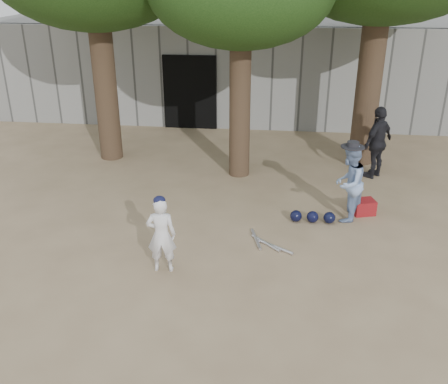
# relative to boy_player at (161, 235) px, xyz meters

# --- Properties ---
(ground) EXTENTS (70.00, 70.00, 0.00)m
(ground) POSITION_rel_boy_player_xyz_m (0.28, 0.09, -0.64)
(ground) COLOR #937C5E
(ground) RESTS_ON ground
(boy_player) EXTENTS (0.50, 0.35, 1.28)m
(boy_player) POSITION_rel_boy_player_xyz_m (0.00, 0.00, 0.00)
(boy_player) COLOR silver
(boy_player) RESTS_ON ground
(spectator_blue) EXTENTS (0.84, 0.92, 1.53)m
(spectator_blue) POSITION_rel_boy_player_xyz_m (3.16, 2.18, 0.12)
(spectator_blue) COLOR #86A1CF
(spectator_blue) RESTS_ON ground
(spectator_dark) EXTENTS (0.97, 1.01, 1.69)m
(spectator_dark) POSITION_rel_boy_player_xyz_m (4.06, 4.50, 0.20)
(spectator_dark) COLOR black
(spectator_dark) RESTS_ON ground
(red_bag) EXTENTS (0.49, 0.42, 0.30)m
(red_bag) POSITION_rel_boy_player_xyz_m (3.54, 2.45, -0.49)
(red_bag) COLOR maroon
(red_bag) RESTS_ON ground
(back_building) EXTENTS (16.00, 5.24, 3.00)m
(back_building) POSITION_rel_boy_player_xyz_m (0.28, 10.43, 0.86)
(back_building) COLOR gray
(back_building) RESTS_ON ground
(helmet_row) EXTENTS (0.87, 0.23, 0.23)m
(helmet_row) POSITION_rel_boy_player_xyz_m (2.51, 1.96, -0.53)
(helmet_row) COLOR black
(helmet_row) RESTS_ON ground
(bat_pile) EXTENTS (0.80, 0.82, 0.06)m
(bat_pile) POSITION_rel_boy_player_xyz_m (1.64, 1.00, -0.61)
(bat_pile) COLOR silver
(bat_pile) RESTS_ON ground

